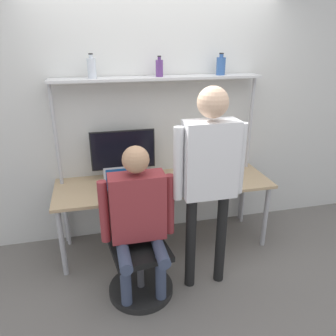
{
  "coord_description": "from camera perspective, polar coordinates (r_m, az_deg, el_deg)",
  "views": [
    {
      "loc": [
        -0.66,
        -2.59,
        2.1
      ],
      "look_at": [
        -0.07,
        -0.11,
        1.07
      ],
      "focal_mm": 35.0,
      "sensor_mm": 36.0,
      "label": 1
    }
  ],
  "objects": [
    {
      "name": "ground_plane",
      "position": [
        3.4,
        0.79,
        -16.21
      ],
      "size": [
        12.0,
        12.0,
        0.0
      ],
      "primitive_type": "plane",
      "color": "slate"
    },
    {
      "name": "wall_back",
      "position": [
        3.48,
        -2.1,
        9.44
      ],
      "size": [
        8.0,
        0.06,
        2.7
      ],
      "color": "silver",
      "rests_on": "ground_plane"
    },
    {
      "name": "desk",
      "position": [
        3.36,
        -0.67,
        -3.5
      ],
      "size": [
        2.17,
        0.69,
        0.72
      ],
      "color": "tan",
      "rests_on": "ground_plane"
    },
    {
      "name": "shelf_unit",
      "position": [
        3.3,
        -1.57,
        11.46
      ],
      "size": [
        2.06,
        0.24,
        1.74
      ],
      "color": "silver",
      "rests_on": "ground_plane"
    },
    {
      "name": "monitor",
      "position": [
        3.35,
        -7.79,
        2.65
      ],
      "size": [
        0.65,
        0.24,
        0.51
      ],
      "color": "black",
      "rests_on": "desk"
    },
    {
      "name": "laptop",
      "position": [
        3.12,
        -7.82,
        -3.13
      ],
      "size": [
        0.34,
        0.23,
        0.24
      ],
      "color": "#BCBCC1",
      "rests_on": "desk"
    },
    {
      "name": "cell_phone",
      "position": [
        3.11,
        -2.74,
        -4.3
      ],
      "size": [
        0.07,
        0.15,
        0.01
      ],
      "color": "#264C8C",
      "rests_on": "desk"
    },
    {
      "name": "office_chair",
      "position": [
        2.96,
        -5.08,
        -16.04
      ],
      "size": [
        0.56,
        0.56,
        0.92
      ],
      "color": "black",
      "rests_on": "ground_plane"
    },
    {
      "name": "person_seated",
      "position": [
        2.64,
        -5.19,
        -7.81
      ],
      "size": [
        0.61,
        0.47,
        1.34
      ],
      "color": "#38425B",
      "rests_on": "ground_plane"
    },
    {
      "name": "person_standing",
      "position": [
        2.62,
        7.28,
        0.36
      ],
      "size": [
        0.6,
        0.24,
        1.77
      ],
      "color": "black",
      "rests_on": "ground_plane"
    },
    {
      "name": "bottle_purple",
      "position": [
        3.25,
        -1.52,
        17.04
      ],
      "size": [
        0.07,
        0.07,
        0.19
      ],
      "color": "#593372",
      "rests_on": "shelf_unit"
    },
    {
      "name": "bottle_clear",
      "position": [
        3.18,
        -13.14,
        16.62
      ],
      "size": [
        0.08,
        0.08,
        0.22
      ],
      "color": "silver",
      "rests_on": "shelf_unit"
    },
    {
      "name": "bottle_blue",
      "position": [
        3.44,
        9.19,
        17.18
      ],
      "size": [
        0.09,
        0.09,
        0.21
      ],
      "color": "#335999",
      "rests_on": "shelf_unit"
    }
  ]
}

